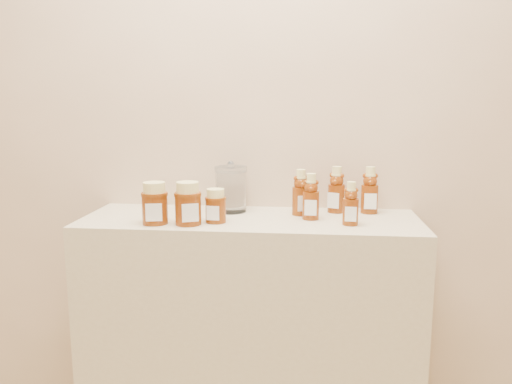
# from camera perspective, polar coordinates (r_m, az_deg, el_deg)

# --- Properties ---
(wall_back) EXTENTS (3.50, 0.02, 2.70)m
(wall_back) POSITION_cam_1_polar(r_m,az_deg,el_deg) (1.93, -0.02, 11.51)
(wall_back) COLOR tan
(wall_back) RESTS_ON ground
(display_table) EXTENTS (1.20, 0.40, 0.90)m
(display_table) POSITION_cam_1_polar(r_m,az_deg,el_deg) (1.93, -0.63, -16.07)
(display_table) COLOR #BDB08A
(display_table) RESTS_ON ground
(bear_bottle_back_left) EXTENTS (0.08, 0.08, 0.19)m
(bear_bottle_back_left) POSITION_cam_1_polar(r_m,az_deg,el_deg) (1.82, 5.11, 0.31)
(bear_bottle_back_left) COLOR #602407
(bear_bottle_back_left) RESTS_ON display_table
(bear_bottle_back_mid) EXTENTS (0.09, 0.09, 0.20)m
(bear_bottle_back_mid) POSITION_cam_1_polar(r_m,az_deg,el_deg) (1.88, 9.18, 0.62)
(bear_bottle_back_mid) COLOR #602407
(bear_bottle_back_mid) RESTS_ON display_table
(bear_bottle_back_right) EXTENTS (0.07, 0.07, 0.20)m
(bear_bottle_back_right) POSITION_cam_1_polar(r_m,az_deg,el_deg) (1.89, 12.88, 0.56)
(bear_bottle_back_right) COLOR #602407
(bear_bottle_back_right) RESTS_ON display_table
(bear_bottle_front_left) EXTENTS (0.06, 0.06, 0.18)m
(bear_bottle_front_left) POSITION_cam_1_polar(r_m,az_deg,el_deg) (1.76, 6.30, -0.16)
(bear_bottle_front_left) COLOR #602407
(bear_bottle_front_left) RESTS_ON display_table
(bear_bottle_front_right) EXTENTS (0.06, 0.06, 0.17)m
(bear_bottle_front_right) POSITION_cam_1_polar(r_m,az_deg,el_deg) (1.70, 10.79, -0.97)
(bear_bottle_front_right) COLOR #602407
(bear_bottle_front_right) RESTS_ON display_table
(honey_jar_left) EXTENTS (0.11, 0.11, 0.14)m
(honey_jar_left) POSITION_cam_1_polar(r_m,az_deg,el_deg) (1.72, -11.50, -1.24)
(honey_jar_left) COLOR #602407
(honey_jar_left) RESTS_ON display_table
(honey_jar_back) EXTENTS (0.08, 0.08, 0.12)m
(honey_jar_back) POSITION_cam_1_polar(r_m,az_deg,el_deg) (1.71, -4.63, -1.56)
(honey_jar_back) COLOR #602407
(honey_jar_back) RESTS_ON display_table
(honey_jar_front) EXTENTS (0.12, 0.12, 0.15)m
(honey_jar_front) POSITION_cam_1_polar(r_m,az_deg,el_deg) (1.69, -7.79, -1.29)
(honey_jar_front) COLOR #602407
(honey_jar_front) RESTS_ON display_table
(glass_canister) EXTENTS (0.15, 0.15, 0.19)m
(glass_canister) POSITION_cam_1_polar(r_m,az_deg,el_deg) (1.87, -2.88, 0.55)
(glass_canister) COLOR white
(glass_canister) RESTS_ON display_table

